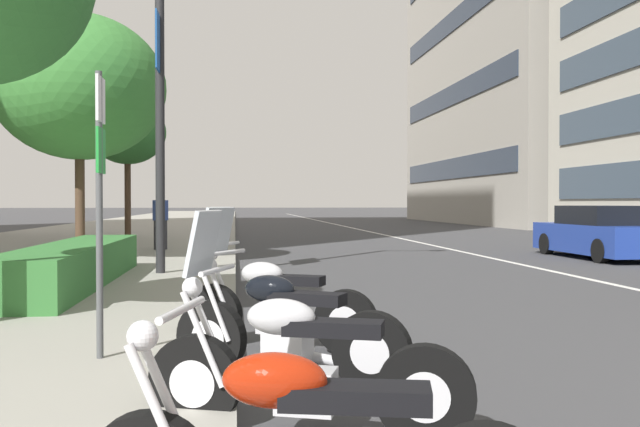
{
  "coord_description": "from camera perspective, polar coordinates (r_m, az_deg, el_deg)",
  "views": [
    {
      "loc": [
        -3.13,
        6.99,
        1.53
      ],
      "look_at": [
        17.33,
        4.43,
        1.2
      ],
      "focal_mm": 38.13,
      "sensor_mm": 36.0,
      "label": 1
    }
  ],
  "objects": [
    {
      "name": "lane_centre_stripe",
      "position": [
        38.8,
        3.25,
        -1.33
      ],
      "size": [
        110.0,
        0.16,
        0.01
      ],
      "primitive_type": "cube",
      "color": "silver",
      "rests_on": "ground"
    },
    {
      "name": "clipped_hedge_bed",
      "position": [
        12.21,
        -19.88,
        -4.02
      ],
      "size": [
        6.68,
        1.1,
        0.68
      ],
      "primitive_type": "cube",
      "color": "#337033",
      "rests_on": "sidewalk_right_plaza"
    },
    {
      "name": "car_following_behind",
      "position": [
        20.16,
        22.42,
        -1.56
      ],
      "size": [
        4.52,
        1.81,
        1.44
      ],
      "rotation": [
        0.0,
        0.0,
        0.0
      ],
      "color": "navy",
      "rests_on": "ground"
    },
    {
      "name": "street_lamp_with_banners",
      "position": [
        14.1,
        -12.1,
        16.02
      ],
      "size": [
        1.26,
        2.19,
        8.57
      ],
      "color": "#232326",
      "rests_on": "sidewalk_right_plaza"
    },
    {
      "name": "motorcycle_second_in_row",
      "position": [
        4.55,
        -1.69,
        -12.92
      ],
      "size": [
        0.89,
        2.1,
        1.48
      ],
      "rotation": [
        0.0,
        0.0,
        1.24
      ],
      "color": "black",
      "rests_on": "ground"
    },
    {
      "name": "street_tree_by_lamp_post",
      "position": [
        17.09,
        -19.55,
        9.94
      ],
      "size": [
        3.99,
        3.99,
        5.77
      ],
      "color": "#473323",
      "rests_on": "sidewalk_right_plaza"
    },
    {
      "name": "parking_sign_by_curb",
      "position": [
        6.3,
        -17.99,
        2.78
      ],
      "size": [
        0.32,
        0.06,
        2.54
      ],
      "color": "#47494C",
      "rests_on": "sidewalk_right_plaza"
    },
    {
      "name": "motorcycle_nearest_camera",
      "position": [
        7.17,
        -3.92,
        -7.78
      ],
      "size": [
        1.05,
        1.98,
        1.48
      ],
      "rotation": [
        0.0,
        0.0,
        1.12
      ],
      "color": "black",
      "rests_on": "ground"
    },
    {
      "name": "street_tree_mid_sidewalk",
      "position": [
        25.11,
        -15.86,
        6.56
      ],
      "size": [
        2.69,
        2.69,
        5.02
      ],
      "color": "#473323",
      "rests_on": "sidewalk_right_plaza"
    },
    {
      "name": "pedestrian_on_plaza",
      "position": [
        20.44,
        -13.24,
        -0.58
      ],
      "size": [
        0.48,
        0.43,
        1.68
      ],
      "rotation": [
        0.0,
        0.0,
        1.01
      ],
      "color": "#2D2D33",
      "rests_on": "sidewalk_right_plaza"
    },
    {
      "name": "sidewalk_right_plaza",
      "position": [
        33.59,
        -16.31,
        -1.59
      ],
      "size": [
        160.0,
        10.73,
        0.15
      ],
      "primitive_type": "cube",
      "color": "gray",
      "rests_on": "ground"
    },
    {
      "name": "motorcycle_far_end_row",
      "position": [
        5.84,
        -3.09,
        -9.75
      ],
      "size": [
        1.18,
        1.93,
        1.49
      ],
      "rotation": [
        0.0,
        0.0,
        1.05
      ],
      "color": "black",
      "rests_on": "ground"
    }
  ]
}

